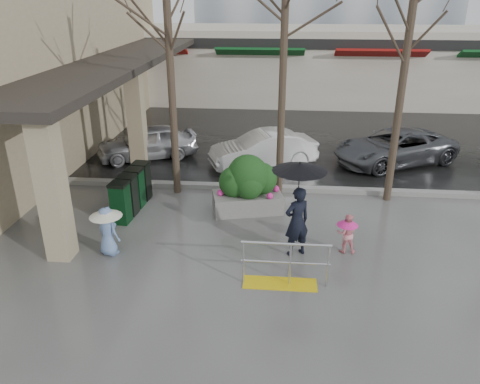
% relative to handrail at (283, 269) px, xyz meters
% --- Properties ---
extents(ground, '(120.00, 120.00, 0.00)m').
position_rel_handrail_xyz_m(ground, '(-1.36, 1.20, -0.38)').
color(ground, '#51514F').
rests_on(ground, ground).
extents(street_asphalt, '(120.00, 36.00, 0.01)m').
position_rel_handrail_xyz_m(street_asphalt, '(-1.36, 23.20, -0.37)').
color(street_asphalt, black).
rests_on(street_asphalt, ground).
extents(curb, '(120.00, 0.30, 0.15)m').
position_rel_handrail_xyz_m(curb, '(-1.36, 5.20, -0.30)').
color(curb, gray).
rests_on(curb, ground).
extents(near_building, '(6.00, 18.00, 8.00)m').
position_rel_handrail_xyz_m(near_building, '(-10.36, 9.20, 3.62)').
color(near_building, tan).
rests_on(near_building, ground).
extents(canopy_slab, '(2.80, 18.00, 0.25)m').
position_rel_handrail_xyz_m(canopy_slab, '(-6.16, 9.20, 3.25)').
color(canopy_slab, '#2D2823').
rests_on(canopy_slab, pillar_front).
extents(pillar_front, '(0.55, 0.55, 3.50)m').
position_rel_handrail_xyz_m(pillar_front, '(-5.26, 0.70, 1.37)').
color(pillar_front, tan).
rests_on(pillar_front, ground).
extents(pillar_back, '(0.55, 0.55, 3.50)m').
position_rel_handrail_xyz_m(pillar_back, '(-5.26, 7.20, 1.37)').
color(pillar_back, tan).
rests_on(pillar_back, ground).
extents(storefront_row, '(34.00, 6.74, 4.00)m').
position_rel_handrail_xyz_m(storefront_row, '(0.64, 19.17, 1.64)').
color(storefront_row, beige).
rests_on(storefront_row, ground).
extents(handrail, '(1.90, 0.50, 1.03)m').
position_rel_handrail_xyz_m(handrail, '(0.00, 0.00, 0.00)').
color(handrail, yellow).
rests_on(handrail, ground).
extents(tree_west, '(3.20, 3.20, 6.80)m').
position_rel_handrail_xyz_m(tree_west, '(-3.36, 4.80, 4.71)').
color(tree_west, '#382B21').
rests_on(tree_west, ground).
extents(tree_midwest, '(3.20, 3.20, 7.00)m').
position_rel_handrail_xyz_m(tree_midwest, '(-0.16, 4.80, 4.86)').
color(tree_midwest, '#382B21').
rests_on(tree_midwest, ground).
extents(tree_mideast, '(3.20, 3.20, 6.50)m').
position_rel_handrail_xyz_m(tree_mideast, '(3.14, 4.80, 4.48)').
color(tree_mideast, '#382B21').
rests_on(tree_mideast, ground).
extents(woman, '(1.25, 1.25, 2.37)m').
position_rel_handrail_xyz_m(woman, '(0.29, 1.31, 1.01)').
color(woman, black).
rests_on(woman, ground).
extents(child_pink, '(0.52, 0.52, 1.00)m').
position_rel_handrail_xyz_m(child_pink, '(1.51, 1.52, 0.19)').
color(child_pink, pink).
rests_on(child_pink, ground).
extents(child_blue, '(0.77, 0.77, 1.23)m').
position_rel_handrail_xyz_m(child_blue, '(-4.17, 0.91, 0.37)').
color(child_blue, '#6D8BC2').
rests_on(child_blue, ground).
extents(planter, '(2.12, 1.40, 1.70)m').
position_rel_handrail_xyz_m(planter, '(-1.03, 3.63, 0.43)').
color(planter, gray).
rests_on(planter, ground).
extents(news_boxes, '(0.64, 2.12, 1.17)m').
position_rel_handrail_xyz_m(news_boxes, '(-4.36, 3.39, 0.21)').
color(news_boxes, '#0B3316').
rests_on(news_boxes, ground).
extents(car_a, '(3.98, 2.86, 1.26)m').
position_rel_handrail_xyz_m(car_a, '(-5.16, 7.91, 0.25)').
color(car_a, silver).
rests_on(car_a, ground).
extents(car_b, '(4.04, 2.69, 1.26)m').
position_rel_handrail_xyz_m(car_b, '(-0.77, 7.46, 0.25)').
color(car_b, white).
rests_on(car_b, ground).
extents(car_c, '(4.99, 3.90, 1.26)m').
position_rel_handrail_xyz_m(car_c, '(4.00, 8.15, 0.25)').
color(car_c, '#505257').
rests_on(car_c, ground).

